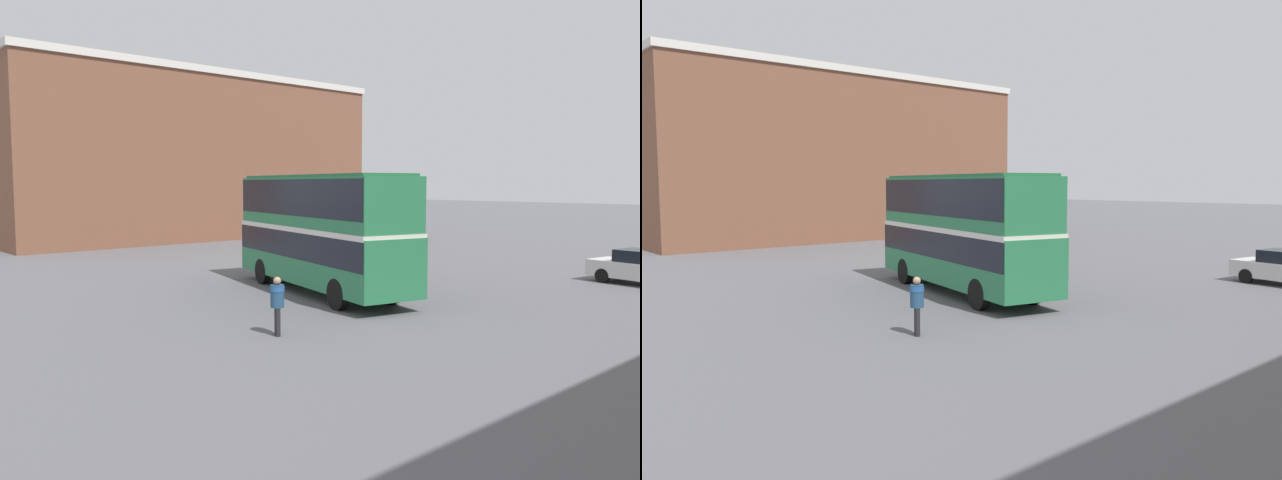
% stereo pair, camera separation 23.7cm
% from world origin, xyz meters
% --- Properties ---
extents(ground_plane, '(240.00, 240.00, 0.00)m').
position_xyz_m(ground_plane, '(0.00, 0.00, 0.00)').
color(ground_plane, '#5B5B60').
extents(building_row_left, '(8.45, 30.17, 12.96)m').
position_xyz_m(building_row_left, '(-26.30, 8.89, 6.49)').
color(building_row_left, brown).
rests_on(building_row_left, ground_plane).
extents(double_decker_bus, '(10.75, 4.86, 4.70)m').
position_xyz_m(double_decker_bus, '(-0.51, -0.89, 2.70)').
color(double_decker_bus, '#287A4C').
rests_on(double_decker_bus, ground_plane).
extents(pedestrian_foreground, '(0.58, 0.58, 1.70)m').
position_xyz_m(pedestrian_foreground, '(3.97, -6.56, 1.04)').
color(pedestrian_foreground, '#232328').
rests_on(pedestrian_foreground, ground_plane).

